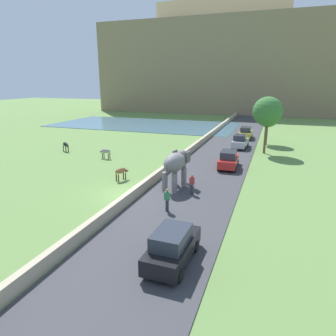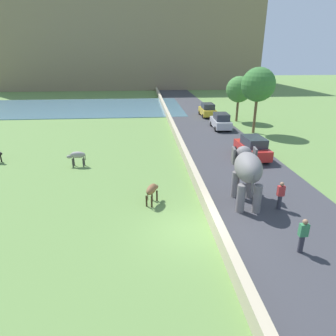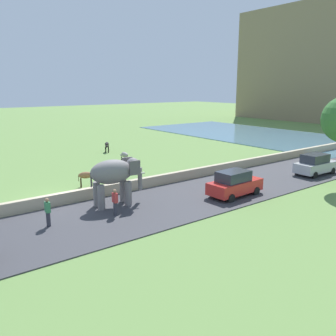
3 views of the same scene
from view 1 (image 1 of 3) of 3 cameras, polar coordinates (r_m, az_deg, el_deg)
The scene contains 18 objects.
ground_plane at distance 23.87m, azimuth -8.40°, elevation -4.80°, with size 220.00×220.00×0.00m, color #608442.
road_surface at distance 40.91m, azimuth 11.17°, elevation 3.91°, with size 7.00×120.00×0.06m, color #38383D.
barrier_wall at distance 39.63m, azimuth 5.31°, elevation 4.29°, with size 0.40×110.00×0.78m, color tan.
lake at distance 61.42m, azimuth -4.40°, elevation 8.16°, with size 36.00×18.00×0.08m, color slate.
hill_distant at distance 94.10m, azimuth 9.77°, elevation 17.97°, with size 64.00×28.00×23.86m, color #897556.
fort_on_hill at distance 95.84m, azimuth 10.18°, elevation 26.92°, with size 36.38×8.00×7.67m.
elephant at distance 24.17m, azimuth 1.49°, elevation 0.71°, with size 1.76×3.55×2.99m.
person_beside_elephant at distance 23.21m, azimuth 4.52°, elevation -2.99°, with size 0.36×0.22×1.63m.
person_trailing at distance 20.16m, azimuth -0.17°, elevation -5.96°, with size 0.36×0.22×1.63m.
car_yellow at distance 47.41m, azimuth 14.41°, elevation 6.42°, with size 1.80×4.00×1.80m.
car_silver at distance 40.44m, azimuth 13.42°, elevation 4.89°, with size 1.90×4.06×1.80m.
car_red at distance 30.77m, azimuth 11.31°, elevation 1.58°, with size 1.91×4.06×1.80m.
car_black at distance 14.82m, azimuth 0.82°, elevation -14.49°, with size 1.86×4.04×1.80m.
cow_grey at distance 34.72m, azimuth -11.68°, elevation 3.09°, with size 1.40×0.49×1.15m.
cow_black at distance 39.62m, azimuth -18.71°, elevation 4.16°, with size 1.37×0.98×1.15m.
cow_brown at distance 26.80m, azimuth -8.80°, elevation -0.59°, with size 0.88×1.40×1.15m.
tree_near at distance 37.78m, azimuth 18.23°, elevation 10.05°, with size 3.42×3.42×6.73m.
tree_mid at distance 43.72m, azimuth 18.32°, elevation 9.31°, with size 3.11×3.11×5.47m.
Camera 1 is at (10.64, -19.64, 8.43)m, focal length 32.40 mm.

